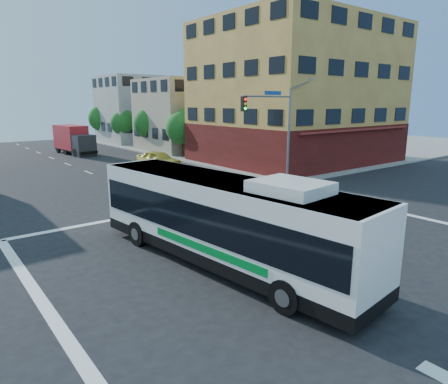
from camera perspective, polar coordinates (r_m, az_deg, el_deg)
ground at (r=17.19m, az=10.30°, el=-8.77°), size 120.00×120.00×0.00m
sidewalk_ne at (r=65.77m, az=8.21°, el=7.30°), size 50.00×50.00×0.15m
corner_building_ne at (r=43.22m, az=10.29°, el=12.13°), size 18.10×15.44×14.00m
building_east_near at (r=53.19m, az=-4.74°, el=10.89°), size 12.06×10.06×9.00m
building_east_far at (r=65.35m, az=-11.60°, el=11.47°), size 12.06×10.06×10.00m
signal_mast_ne at (r=29.93m, az=7.27°, el=10.27°), size 7.91×1.13×8.07m
street_tree_a at (r=45.40m, az=-5.93°, el=9.38°), size 3.60×3.60×5.53m
street_tree_b at (r=52.35m, az=-10.64°, el=9.86°), size 3.80×3.80×5.79m
street_tree_c at (r=59.58m, az=-14.21°, el=9.75°), size 3.40×3.40×5.29m
street_tree_d at (r=66.96m, az=-17.04°, el=10.24°), size 4.00×4.00×6.03m
transit_bus at (r=15.39m, az=-0.24°, el=-3.85°), size 4.10×12.97×3.77m
box_truck at (r=51.90m, az=-20.63°, el=6.92°), size 2.90×7.77×3.42m
parked_car at (r=38.94m, az=-9.31°, el=4.63°), size 3.11×5.18×1.65m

